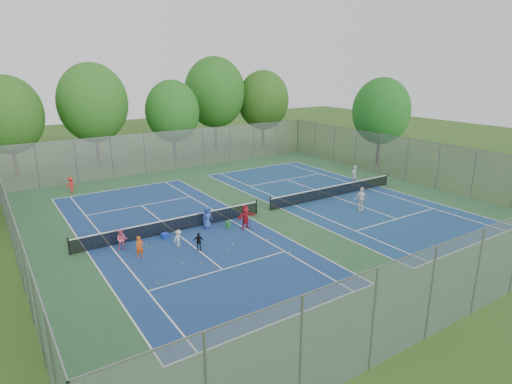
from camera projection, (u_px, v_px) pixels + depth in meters
ground at (263, 212)px, 31.43m from camera, size 120.00×120.00×0.00m
court_pad at (263, 212)px, 31.43m from camera, size 32.00×32.00×0.01m
court_left at (175, 232)px, 27.73m from camera, size 10.97×23.77×0.01m
court_right at (334, 196)px, 35.12m from camera, size 10.97×23.77×0.01m
net_left at (174, 225)px, 27.60m from camera, size 12.87×0.10×0.91m
net_right at (334, 191)px, 34.99m from camera, size 12.87×0.10×0.91m
fence_north at (175, 150)px, 43.64m from camera, size 32.00×0.10×4.00m
fence_south at (477, 272)px, 18.06m from camera, size 32.00×0.10×4.00m
fence_west at (12, 232)px, 22.41m from camera, size 0.10×32.00×4.00m
fence_east at (407, 160)px, 39.30m from camera, size 0.10×32.00×4.00m
tree_nw at (8, 115)px, 39.93m from camera, size 6.40×6.40×9.58m
tree_nl at (93, 103)px, 44.77m from camera, size 7.20×7.20×10.69m
tree_nc at (172, 111)px, 47.72m from camera, size 6.00×6.00×8.85m
tree_nr at (215, 93)px, 53.34m from camera, size 7.60×7.60×11.42m
tree_ne at (263, 100)px, 55.22m from camera, size 6.60×6.60×9.77m
tree_side_e at (381, 111)px, 44.60m from camera, size 6.00×6.00×9.20m
ball_crate at (165, 236)px, 26.70m from camera, size 0.43×0.43×0.32m
ball_hopper at (228, 225)px, 28.28m from camera, size 0.33×0.33×0.50m
student_a at (140, 247)px, 23.89m from camera, size 0.47×0.31×1.27m
student_b at (122, 240)px, 24.90m from camera, size 0.75×0.68×1.26m
student_c at (179, 238)px, 25.37m from camera, size 0.76×0.56×1.05m
student_d at (199, 242)px, 24.85m from camera, size 0.69×0.54×1.09m
student_e at (207, 218)px, 28.14m from camera, size 0.81×0.61×1.50m
student_f at (246, 217)px, 28.07m from camera, size 1.54×0.63×1.61m
child_far_baseline at (71, 185)px, 36.05m from camera, size 0.96×0.70×1.34m
instructor at (354, 176)px, 38.09m from camera, size 0.72×0.52×1.84m
teen_court_b at (361, 199)px, 31.60m from camera, size 1.11×0.64×1.77m
tennis_ball_0 at (133, 274)px, 22.04m from camera, size 0.07×0.07×0.07m
tennis_ball_1 at (280, 249)px, 25.12m from camera, size 0.07×0.07×0.07m
tennis_ball_2 at (268, 240)px, 26.40m from camera, size 0.07×0.07×0.07m
tennis_ball_3 at (152, 248)px, 25.20m from camera, size 0.07×0.07×0.07m
tennis_ball_4 at (233, 244)px, 25.72m from camera, size 0.07×0.07×0.07m
tennis_ball_5 at (201, 263)px, 23.31m from camera, size 0.07×0.07×0.07m
tennis_ball_6 at (229, 250)px, 24.91m from camera, size 0.07×0.07×0.07m
tennis_ball_7 at (183, 264)px, 23.21m from camera, size 0.07×0.07×0.07m
tennis_ball_8 at (158, 284)px, 21.13m from camera, size 0.07×0.07×0.07m
tennis_ball_9 at (146, 246)px, 25.52m from camera, size 0.07×0.07×0.07m
tennis_ball_10 at (222, 230)px, 27.89m from camera, size 0.07×0.07×0.07m
tennis_ball_11 at (290, 252)px, 24.63m from camera, size 0.07×0.07×0.07m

